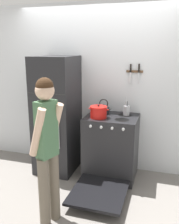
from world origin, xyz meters
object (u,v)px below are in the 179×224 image
object	(u,v)px
refrigerator	(57,115)
person	(47,145)
dutch_oven_pot	(98,112)
stove_range	(111,148)
tea_kettle	(104,109)
utensil_jar	(126,110)

from	to	relation	value
refrigerator	person	bearing A→B (deg)	-69.97
refrigerator	dutch_oven_pot	bearing A→B (deg)	-8.60
stove_range	dutch_oven_pot	world-z (taller)	dutch_oven_pot
dutch_oven_pot	tea_kettle	world-z (taller)	tea_kettle
stove_range	dutch_oven_pot	size ratio (longest dim) A/B	4.84
refrigerator	dutch_oven_pot	world-z (taller)	refrigerator
stove_range	tea_kettle	distance (m)	0.58
person	stove_range	bearing A→B (deg)	-0.57
refrigerator	tea_kettle	xyz separation A→B (m)	(0.70, 0.15, 0.11)
dutch_oven_pot	tea_kettle	size ratio (longest dim) A/B	1.28
utensil_jar	person	distance (m)	1.49
stove_range	person	size ratio (longest dim) A/B	0.85
dutch_oven_pot	tea_kettle	distance (m)	0.25
dutch_oven_pot	utensil_jar	xyz separation A→B (m)	(0.35, 0.26, -0.01)
utensil_jar	person	xyz separation A→B (m)	(-0.60, -1.36, -0.09)
refrigerator	person	xyz separation A→B (m)	(0.44, -1.21, 0.03)
dutch_oven_pot	utensil_jar	bearing A→B (deg)	35.99
stove_range	refrigerator	bearing A→B (deg)	178.78
dutch_oven_pot	person	distance (m)	1.13
utensil_jar	tea_kettle	bearing A→B (deg)	-179.01
utensil_jar	stove_range	bearing A→B (deg)	-137.46
dutch_oven_pot	utensil_jar	size ratio (longest dim) A/B	1.01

